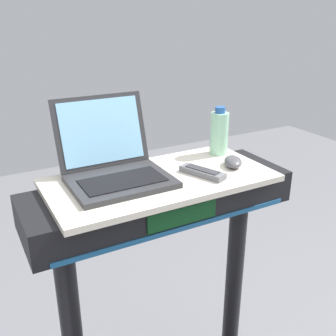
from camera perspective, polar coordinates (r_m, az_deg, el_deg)
name	(u,v)px	position (r m, az deg, el deg)	size (l,w,h in m)	color
desk_board	(161,180)	(1.30, -1.06, -1.74)	(0.74, 0.37, 0.02)	beige
laptop	(114,164)	(1.28, -7.74, 0.56)	(0.31, 0.31, 0.25)	#2D2D30
computer_mouse	(233,162)	(1.40, 9.32, 0.90)	(0.06, 0.10, 0.03)	#4C4C51
water_bottle	(219,133)	(1.50, 7.36, 5.07)	(0.07, 0.07, 0.18)	#9EDBB2
tv_remote	(202,172)	(1.31, 4.97, -0.62)	(0.10, 0.17, 0.02)	slate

